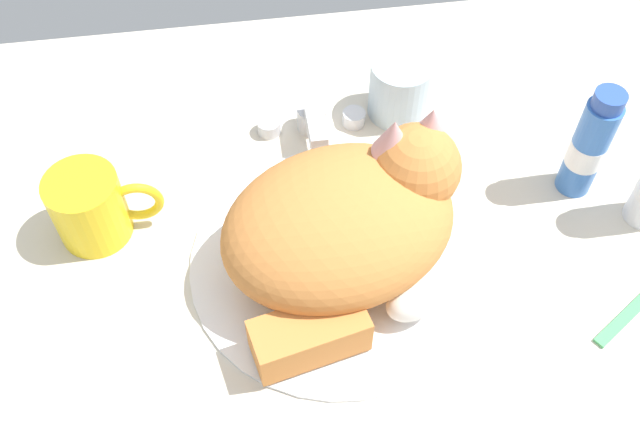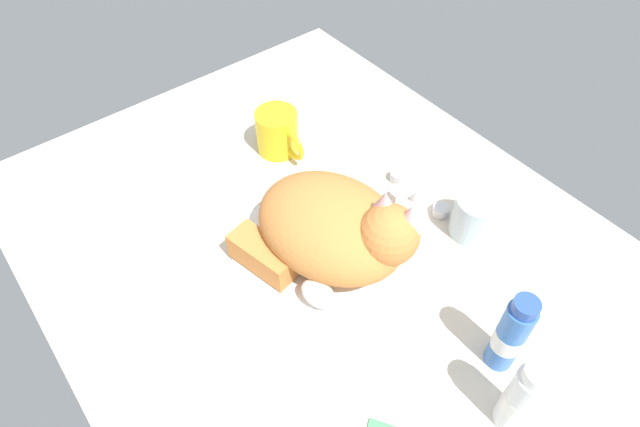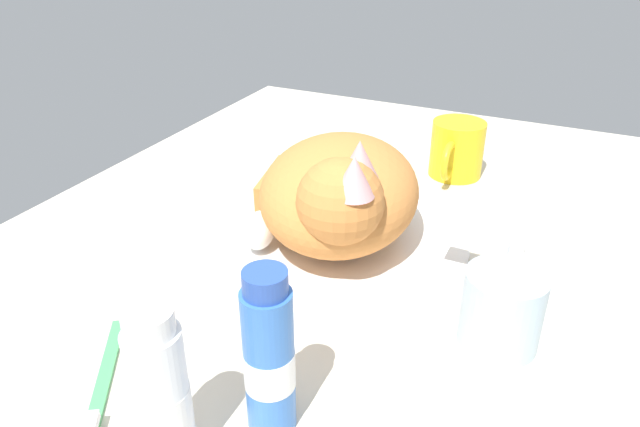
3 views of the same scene
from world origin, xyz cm
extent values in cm
cube|color=beige|center=(0.00, 0.00, -1.50)|extent=(110.00, 82.50, 3.00)
cylinder|color=white|center=(0.00, 0.00, 0.39)|extent=(31.46, 31.46, 0.78)
cylinder|color=silver|center=(0.00, 19.93, 1.65)|extent=(3.60, 3.60, 3.29)
cube|color=silver|center=(0.00, 16.42, 4.29)|extent=(2.00, 7.01, 2.00)
cylinder|color=silver|center=(-5.24, 19.93, 0.90)|extent=(2.80, 2.80, 1.80)
cylinder|color=silver|center=(5.24, 19.93, 0.90)|extent=(2.80, 2.80, 1.80)
ellipsoid|color=#D17F3D|center=(0.00, 0.00, 6.76)|extent=(28.00, 24.07, 11.97)
sphere|color=#D17F3D|center=(8.38, 3.64, 10.05)|extent=(11.17, 11.17, 9.15)
ellipsoid|color=white|center=(6.61, 3.18, 8.26)|extent=(7.03, 6.38, 5.03)
cone|color=#DB9E9E|center=(5.98, 4.67, 13.94)|extent=(5.03, 5.03, 4.12)
cone|color=#DB9E9E|center=(9.96, 5.72, 13.94)|extent=(5.03, 5.03, 4.12)
cube|color=#D17F3D|center=(-4.28, -9.76, 3.18)|extent=(11.90, 7.07, 4.80)
ellipsoid|color=white|center=(6.32, -7.45, 2.94)|extent=(6.33, 4.91, 4.32)
cylinder|color=yellow|center=(-25.52, 8.00, 4.18)|extent=(7.83, 7.83, 8.37)
torus|color=yellow|center=(-20.41, 8.00, 4.18)|extent=(5.69, 1.00, 5.69)
cylinder|color=silver|center=(11.00, 21.17, 3.82)|extent=(7.47, 7.47, 7.65)
cylinder|color=#3870C6|center=(28.60, 6.62, 6.37)|extent=(3.91, 3.91, 12.73)
cylinder|color=white|center=(28.60, 6.62, 5.73)|extent=(3.99, 3.99, 3.18)
cylinder|color=#2D51AD|center=(28.60, 6.62, 13.63)|extent=(3.33, 3.33, 1.80)
cylinder|color=white|center=(34.75, 1.25, 5.92)|extent=(4.15, 4.15, 11.84)
cylinder|color=white|center=(34.75, 1.25, 5.33)|extent=(4.24, 4.24, 2.96)
cylinder|color=white|center=(34.75, 1.25, 12.74)|extent=(3.53, 3.53, 1.80)
camera|label=1|loc=(-7.87, -41.60, 66.27)|focal=41.11mm
camera|label=2|loc=(39.62, -33.56, 69.30)|focal=30.15mm
camera|label=3|loc=(58.33, 24.89, 37.70)|focal=33.57mm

